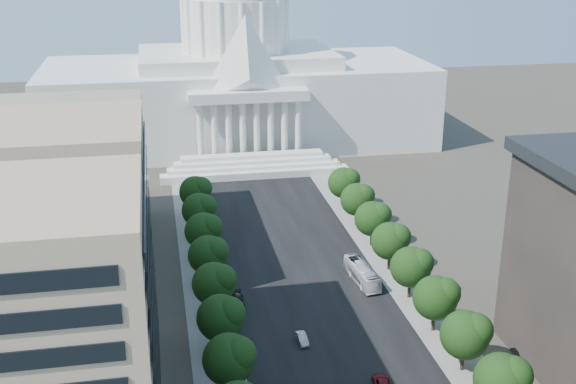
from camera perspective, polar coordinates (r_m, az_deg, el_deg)
road_asphalt at (r=147.92m, az=0.54°, el=-5.68°), size 30.00×260.00×0.01m
sidewalk_left at (r=145.78m, az=-6.85°, el=-6.24°), size 8.00×260.00×0.02m
sidewalk_right at (r=152.43m, az=7.59°, el=-5.06°), size 8.00×260.00×0.02m
capitol at (r=231.50m, az=-4.06°, el=8.89°), size 120.00×56.00×73.00m
office_block_left_far at (r=150.71m, az=-18.42°, el=-0.08°), size 38.00×52.00×30.00m
tree_l_d at (r=105.93m, az=-4.53°, el=-12.95°), size 7.79×7.60×9.97m
tree_l_e at (r=116.17m, az=-5.20°, el=-9.78°), size 7.79×7.60×9.97m
tree_l_f at (r=126.72m, az=-5.75°, el=-7.14°), size 7.79×7.60×9.97m
tree_l_g at (r=137.51m, az=-6.21°, el=-4.90°), size 7.79×7.60×9.97m
tree_l_h at (r=148.48m, az=-6.60°, el=-2.99°), size 7.79×7.60×9.97m
tree_l_i at (r=159.60m, az=-6.93°, el=-1.35°), size 7.79×7.60×9.97m
tree_l_j at (r=170.84m, az=-7.22°, el=0.08°), size 7.79×7.60×9.97m
tree_r_c at (r=105.54m, az=16.71°, el=-13.97°), size 7.79×7.60×9.97m
tree_r_d at (r=114.56m, az=14.00°, el=-10.81°), size 7.79×7.60×9.97m
tree_r_e at (r=124.09m, az=11.74°, el=-8.10°), size 7.79×7.60×9.97m
tree_r_f at (r=134.02m, az=9.84°, el=-5.78°), size 7.79×7.60×9.97m
tree_r_g at (r=144.26m, az=8.21°, el=-3.77°), size 7.79×7.60×9.97m
tree_r_h at (r=154.76m, az=6.81°, el=-2.03°), size 7.79×7.60×9.97m
tree_r_i at (r=165.46m, az=5.59°, el=-0.52°), size 7.79×7.60×9.97m
tree_r_j at (r=176.32m, az=4.52°, el=0.81°), size 7.79×7.60×9.97m
streetlight_c at (r=125.11m, az=12.36°, el=-8.23°), size 2.61×0.44×9.00m
streetlight_d at (r=146.03m, az=8.63°, el=-3.76°), size 2.61×0.44×9.00m
streetlight_e at (r=168.07m, az=5.89°, el=-0.43°), size 2.61×0.44×9.00m
streetlight_f at (r=190.84m, az=3.79°, el=2.12°), size 2.61×0.44×9.00m
car_silver at (r=121.19m, az=1.13°, el=-11.51°), size 1.62×4.21×1.37m
car_red at (r=111.42m, az=7.47°, el=-14.76°), size 3.06×5.64×1.50m
car_dark_b at (r=132.69m, az=-3.99°, el=-8.53°), size 2.32×5.47×1.57m
city_bus at (r=140.56m, az=5.86°, el=-6.43°), size 4.14×12.97×3.55m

